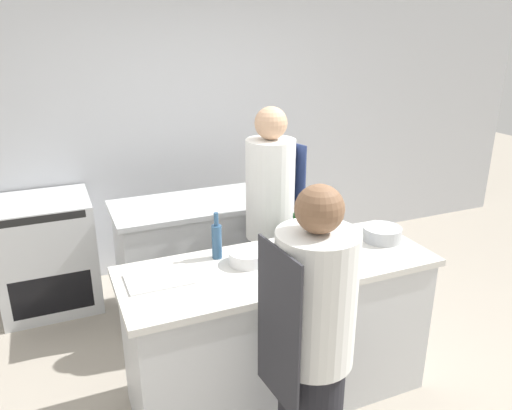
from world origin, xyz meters
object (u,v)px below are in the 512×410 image
object	(u,v)px
bottle_vinegar	(300,227)
bottle_cooking_oil	(294,239)
cup	(353,247)
oven_range	(47,254)
bowl_ceramic_blue	(290,261)
chef_at_stove	(270,226)
chef_at_prep_near	(312,349)
bowl_mixing_large	(247,257)
bottle_olive_oil	(217,240)
bottle_wine	(322,226)
bowl_prep_small	(382,234)

from	to	relation	value
bottle_vinegar	bottle_cooking_oil	bearing A→B (deg)	-133.91
cup	oven_range	bearing A→B (deg)	133.92
bottle_cooking_oil	bowl_ceramic_blue	bearing A→B (deg)	-122.18
chef_at_stove	bottle_cooking_oil	world-z (taller)	chef_at_stove
chef_at_prep_near	bottle_vinegar	xyz separation A→B (m)	(0.38, 0.86, 0.24)
bowl_mixing_large	cup	bearing A→B (deg)	-13.28
chef_at_prep_near	bowl_ceramic_blue	size ratio (longest dim) A/B	7.73
bottle_olive_oil	chef_at_prep_near	bearing A→B (deg)	-78.21
bowl_mixing_large	chef_at_prep_near	bearing A→B (deg)	-86.62
bottle_wine	bowl_mixing_large	xyz separation A→B (m)	(-0.54, -0.06, -0.09)
bowl_prep_small	bowl_ceramic_blue	xyz separation A→B (m)	(-0.73, -0.12, -0.00)
chef_at_prep_near	bowl_ceramic_blue	world-z (taller)	chef_at_prep_near
chef_at_stove	cup	bearing A→B (deg)	0.20
bowl_ceramic_blue	chef_at_stove	bearing A→B (deg)	73.72
bowl_mixing_large	bowl_ceramic_blue	world-z (taller)	bowl_ceramic_blue
bowl_mixing_large	cup	size ratio (longest dim) A/B	2.13
chef_at_prep_near	bottle_wine	distance (m)	0.96
chef_at_stove	bottle_wine	size ratio (longest dim) A/B	5.56
bottle_wine	bowl_ceramic_blue	xyz separation A→B (m)	(-0.33, -0.21, -0.08)
bottle_olive_oil	bowl_mixing_large	size ratio (longest dim) A/B	1.34
chef_at_prep_near	bowl_prep_small	size ratio (longest dim) A/B	6.49
bottle_vinegar	bottle_wine	distance (m)	0.14
bottle_vinegar	bowl_ceramic_blue	size ratio (longest dim) A/B	1.31
bottle_vinegar	bowl_prep_small	world-z (taller)	bottle_vinegar
bowl_prep_small	bottle_vinegar	bearing A→B (deg)	161.81
bottle_vinegar	bottle_wine	world-z (taller)	bottle_wine
chef_at_stove	bowl_ceramic_blue	bearing A→B (deg)	-31.93
oven_range	bowl_ceramic_blue	distance (m)	2.30
oven_range	chef_at_stove	size ratio (longest dim) A/B	0.54
bottle_olive_oil	bowl_ceramic_blue	size ratio (longest dim) A/B	1.38
bottle_olive_oil	bowl_mixing_large	bearing A→B (deg)	-45.78
oven_range	bottle_cooking_oil	bearing A→B (deg)	-48.32
bottle_olive_oil	bottle_vinegar	size ratio (longest dim) A/B	1.05
oven_range	cup	size ratio (longest dim) A/B	9.24
bottle_olive_oil	bowl_mixing_large	world-z (taller)	bottle_olive_oil
bowl_mixing_large	bottle_wine	bearing A→B (deg)	6.51
bottle_wine	bottle_cooking_oil	size ratio (longest dim) A/B	1.53
chef_at_prep_near	cup	xyz separation A→B (m)	(0.59, 0.57, 0.18)
chef_at_stove	bottle_wine	world-z (taller)	chef_at_stove
oven_range	chef_at_prep_near	size ratio (longest dim) A/B	0.58
bottle_cooking_oil	bowl_mixing_large	xyz separation A→B (m)	(-0.33, -0.04, -0.04)
cup	chef_at_prep_near	bearing A→B (deg)	-135.98
bowl_ceramic_blue	cup	size ratio (longest dim) A/B	2.08
bowl_mixing_large	chef_at_stove	bearing A→B (deg)	54.46
chef_at_prep_near	bottle_olive_oil	size ratio (longest dim) A/B	5.61
bottle_cooking_oil	bowl_ceramic_blue	xyz separation A→B (m)	(-0.12, -0.19, -0.04)
chef_at_prep_near	bottle_cooking_oil	xyz separation A→B (m)	(0.29, 0.77, 0.21)
bowl_ceramic_blue	bowl_prep_small	bearing A→B (deg)	9.17
bottle_cooking_oil	bowl_mixing_large	world-z (taller)	bottle_cooking_oil
bottle_cooking_oil	bowl_mixing_large	size ratio (longest dim) A/B	0.95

